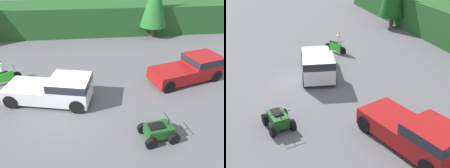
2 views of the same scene
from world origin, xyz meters
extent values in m
plane|color=#5B5B60|center=(0.00, 0.00, 0.00)|extent=(80.00, 80.00, 0.00)
cube|color=#235123|center=(0.00, 16.00, 1.60)|extent=(44.00, 6.00, 3.20)
cylinder|color=brown|center=(8.61, 12.97, 0.61)|extent=(0.40, 0.40, 1.21)
cone|color=#236628|center=(8.61, 12.97, 3.97)|extent=(2.96, 2.96, 5.52)
cube|color=maroon|center=(9.78, 3.31, 1.02)|extent=(2.86, 2.67, 1.54)
cube|color=#1E232D|center=(9.78, 3.31, 1.53)|extent=(2.88, 2.69, 0.49)
cube|color=maroon|center=(7.23, 2.60, 0.69)|extent=(3.37, 2.81, 0.88)
cylinder|color=black|center=(10.10, 4.40, 0.46)|extent=(0.96, 0.51, 0.91)
cylinder|color=black|center=(10.62, 2.53, 0.46)|extent=(0.96, 0.51, 0.91)
cylinder|color=black|center=(6.14, 3.30, 0.46)|extent=(0.96, 0.51, 0.91)
cylinder|color=black|center=(6.66, 1.43, 0.46)|extent=(0.96, 0.51, 0.91)
cube|color=silver|center=(0.14, 0.96, 1.02)|extent=(2.82, 2.60, 1.54)
cube|color=#1E232D|center=(0.14, 0.96, 1.53)|extent=(2.84, 2.63, 0.49)
cube|color=silver|center=(-2.46, 1.57, 0.69)|extent=(3.34, 2.73, 0.88)
cylinder|color=black|center=(0.95, 1.76, 0.46)|extent=(0.95, 0.48, 0.91)
cylinder|color=black|center=(0.50, -0.13, 0.46)|extent=(0.95, 0.48, 0.91)
cylinder|color=black|center=(-3.09, 2.71, 0.46)|extent=(0.95, 0.48, 0.91)
cylinder|color=black|center=(-3.53, 0.83, 0.46)|extent=(0.95, 0.48, 0.91)
cylinder|color=black|center=(-4.11, 4.37, 0.34)|extent=(0.63, 0.43, 0.67)
cube|color=green|center=(-4.78, 3.96, 0.54)|extent=(1.09, 0.75, 0.68)
cylinder|color=#B7B7BC|center=(-4.16, 4.34, 0.74)|extent=(0.28, 0.20, 0.78)
cylinder|color=black|center=(-4.16, 4.34, 1.13)|extent=(0.34, 0.53, 0.04)
cube|color=black|center=(-4.95, 3.86, 0.91)|extent=(0.81, 0.57, 0.06)
cylinder|color=black|center=(5.22, -2.04, 0.30)|extent=(0.63, 0.31, 0.61)
cylinder|color=black|center=(5.39, -3.14, 0.30)|extent=(0.63, 0.31, 0.61)
cylinder|color=black|center=(4.01, -2.23, 0.30)|extent=(0.63, 0.31, 0.61)
cylinder|color=black|center=(4.18, -3.33, 0.30)|extent=(0.63, 0.31, 0.61)
cube|color=#194C1E|center=(4.70, -2.68, 0.52)|extent=(1.46, 1.05, 0.58)
cylinder|color=black|center=(5.19, -2.61, 0.98)|extent=(0.06, 0.06, 0.35)
cylinder|color=black|center=(5.19, -2.61, 1.15)|extent=(0.19, 1.03, 0.04)
cube|color=black|center=(4.56, -2.71, 0.84)|extent=(0.84, 0.60, 0.08)
cylinder|color=brown|center=(-5.06, 4.43, 0.42)|extent=(0.24, 0.24, 0.83)
cylinder|color=brown|center=(-4.97, 4.26, 0.42)|extent=(0.24, 0.24, 0.83)
cylinder|color=white|center=(-5.01, 4.35, 1.15)|extent=(0.47, 0.47, 0.63)
sphere|color=tan|center=(-5.01, 4.35, 1.57)|extent=(0.31, 0.31, 0.23)
camera|label=1|loc=(1.43, -10.66, 8.31)|focal=35.00mm
camera|label=2|loc=(18.80, -4.56, 9.47)|focal=50.00mm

